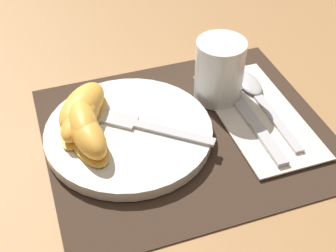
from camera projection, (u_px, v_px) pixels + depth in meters
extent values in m
plane|color=#A37547|center=(187.00, 133.00, 0.68)|extent=(3.00, 3.00, 0.00)
cube|color=#38281E|center=(187.00, 132.00, 0.68)|extent=(0.40, 0.34, 0.00)
cylinder|color=white|center=(129.00, 133.00, 0.66)|extent=(0.24, 0.24, 0.02)
cylinder|color=silver|center=(219.00, 70.00, 0.70)|extent=(0.07, 0.07, 0.10)
cylinder|color=#F9AD19|center=(218.00, 83.00, 0.72)|extent=(0.06, 0.06, 0.05)
cube|color=silver|center=(257.00, 114.00, 0.70)|extent=(0.12, 0.24, 0.00)
cube|color=#BCBCC1|center=(268.00, 143.00, 0.65)|extent=(0.02, 0.09, 0.01)
cube|color=#BCBCC1|center=(236.00, 97.00, 0.72)|extent=(0.02, 0.13, 0.01)
cube|color=#BCBCC1|center=(278.00, 122.00, 0.68)|extent=(0.02, 0.13, 0.01)
ellipsoid|color=#BCBCC1|center=(249.00, 83.00, 0.75)|extent=(0.03, 0.07, 0.01)
cube|color=#BCBCC1|center=(174.00, 133.00, 0.64)|extent=(0.10, 0.08, 0.00)
cube|color=#BCBCC1|center=(113.00, 118.00, 0.67)|extent=(0.07, 0.06, 0.00)
ellipsoid|color=#F7C656|center=(84.00, 115.00, 0.67)|extent=(0.11, 0.12, 0.01)
ellipsoid|color=#F9B242|center=(82.00, 106.00, 0.66)|extent=(0.10, 0.11, 0.04)
ellipsoid|color=#F7C656|center=(83.00, 123.00, 0.66)|extent=(0.10, 0.12, 0.01)
ellipsoid|color=#F9B242|center=(82.00, 115.00, 0.65)|extent=(0.09, 0.11, 0.04)
ellipsoid|color=#F7C656|center=(85.00, 134.00, 0.64)|extent=(0.04, 0.10, 0.01)
ellipsoid|color=#F9B242|center=(83.00, 124.00, 0.63)|extent=(0.04, 0.09, 0.04)
ellipsoid|color=#F7C656|center=(89.00, 144.00, 0.63)|extent=(0.06, 0.11, 0.01)
ellipsoid|color=#F9B242|center=(87.00, 135.00, 0.62)|extent=(0.06, 0.10, 0.04)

